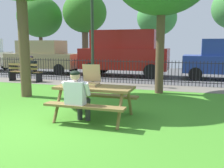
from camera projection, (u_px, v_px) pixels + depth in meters
The scene contains 16 objects.
ground at pixel (57, 113), 6.49m from camera, with size 28.00×10.63×0.02m, color #448E28.
cobblestone_walkway at pixel (111, 85), 10.85m from camera, with size 28.00×1.40×0.01m, color slate.
street_asphalt at pixel (134, 73), 15.19m from camera, with size 28.00×7.82×0.01m, color #515154.
picnic_table_foreground at pixel (94, 94), 5.89m from camera, with size 1.82×1.51×0.79m.
pizza_box_open at pixel (90, 81), 6.01m from camera, with size 0.47×0.54×0.49m.
pizza_slice_on_table at pixel (73, 85), 6.07m from camera, with size 0.20×0.25×0.02m.
adult_at_table at pixel (77, 95), 5.47m from camera, with size 0.61×0.59×1.19m.
iron_fence_streetside at pixel (116, 71), 11.42m from camera, with size 20.24×0.03×1.06m.
park_bench_left at pixel (25, 73), 11.88m from camera, with size 1.62×0.52×0.85m.
person_on_park_bench at pixel (31, 68), 11.77m from camera, with size 0.61×0.60×1.19m.
lamp_post_walkway at pixel (92, 26), 10.79m from camera, with size 0.28×0.28×4.07m.
parked_car_left at pixel (43, 56), 15.29m from camera, with size 4.41×1.92×1.94m.
parked_car_center at pixel (125, 52), 13.76m from camera, with size 4.71×2.09×2.46m.
far_tree_left at pixel (40, 17), 21.73m from camera, with size 3.81×3.81×5.73m.
far_tree_midleft at pixel (85, 13), 20.48m from camera, with size 3.54×3.54×5.83m.
far_tree_center at pixel (157, 18), 18.86m from camera, with size 2.95×2.95×4.99m.
Camera 1 is at (3.21, -4.28, 1.74)m, focal length 40.69 mm.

